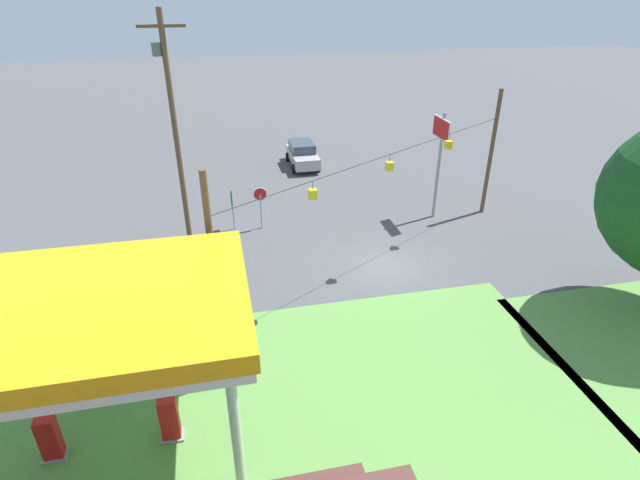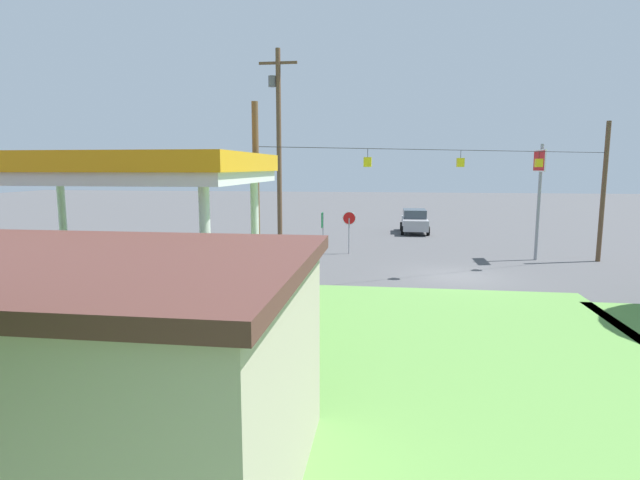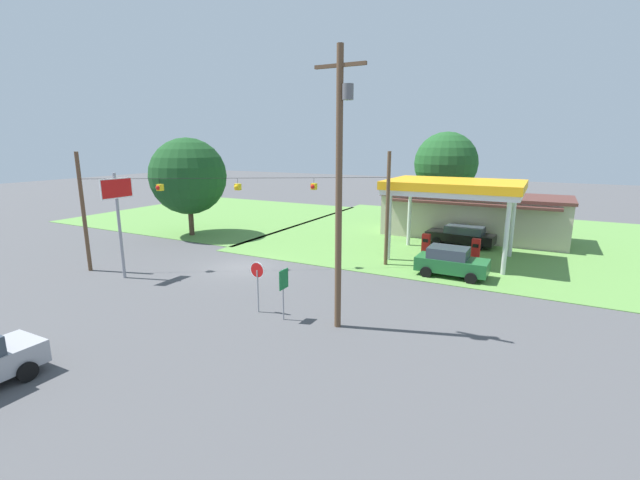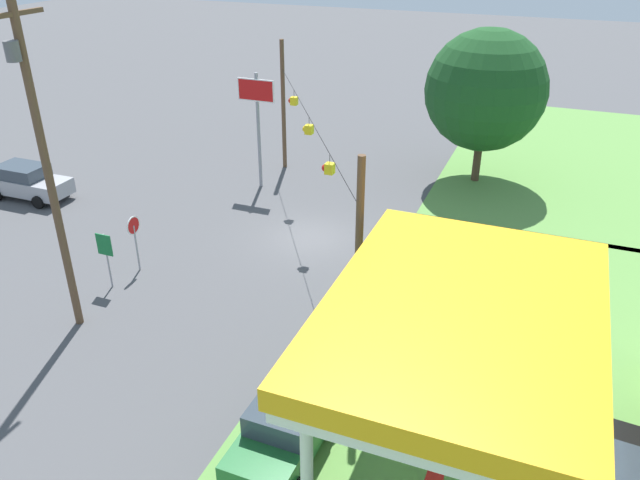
% 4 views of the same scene
% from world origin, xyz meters
% --- Properties ---
extents(ground_plane, '(160.00, 160.00, 0.00)m').
position_xyz_m(ground_plane, '(0.00, 0.00, 0.00)').
color(ground_plane, '#4C4C4F').
extents(grass_verge_station_corner, '(36.00, 28.00, 0.04)m').
position_xyz_m(grass_verge_station_corner, '(13.57, 16.64, 0.02)').
color(grass_verge_station_corner, '#5B8E42').
rests_on(grass_verge_station_corner, ground).
extents(grass_verge_opposite_corner, '(24.00, 24.00, 0.04)m').
position_xyz_m(grass_verge_opposite_corner, '(-16.00, 16.00, 0.02)').
color(grass_verge_opposite_corner, '#5B8E42').
rests_on(grass_verge_opposite_corner, ground).
extents(gas_station_canopy, '(8.80, 6.25, 5.47)m').
position_xyz_m(gas_station_canopy, '(11.57, 8.69, 4.95)').
color(gas_station_canopy, silver).
rests_on(gas_station_canopy, ground).
extents(gas_station_store, '(14.94, 6.04, 3.74)m').
position_xyz_m(gas_station_store, '(11.79, 16.62, 1.89)').
color(gas_station_store, '#B2A893').
rests_on(gas_station_store, ground).
extents(fuel_pump_near, '(0.71, 0.56, 1.59)m').
position_xyz_m(fuel_pump_near, '(9.86, 8.68, 0.76)').
color(fuel_pump_near, gray).
rests_on(fuel_pump_near, ground).
extents(fuel_pump_far, '(0.71, 0.56, 1.59)m').
position_xyz_m(fuel_pump_far, '(13.27, 8.68, 0.76)').
color(fuel_pump_far, gray).
rests_on(fuel_pump_far, ground).
extents(car_at_pumps_front, '(4.21, 2.17, 1.80)m').
position_xyz_m(car_at_pumps_front, '(12.45, 4.44, 0.93)').
color(car_at_pumps_front, '#1E602D').
rests_on(car_at_pumps_front, ground).
extents(car_at_pumps_rear, '(5.27, 2.42, 1.61)m').
position_xyz_m(car_at_pumps_rear, '(11.58, 12.93, 0.85)').
color(car_at_pumps_rear, black).
rests_on(car_at_pumps_rear, ground).
extents(stop_sign_roadside, '(0.80, 0.08, 2.50)m').
position_xyz_m(stop_sign_roadside, '(5.44, -5.62, 1.81)').
color(stop_sign_roadside, '#99999E').
rests_on(stop_sign_roadside, ground).
extents(stop_sign_overhead, '(0.22, 2.09, 6.28)m').
position_xyz_m(stop_sign_overhead, '(-4.84, -5.00, 4.47)').
color(stop_sign_overhead, gray).
rests_on(stop_sign_overhead, ground).
extents(route_sign, '(0.10, 0.70, 2.40)m').
position_xyz_m(route_sign, '(7.03, -5.83, 1.71)').
color(route_sign, gray).
rests_on(route_sign, ground).
extents(utility_pole_main, '(2.20, 0.44, 11.69)m').
position_xyz_m(utility_pole_main, '(9.55, -5.33, 6.48)').
color(utility_pole_main, brown).
rests_on(utility_pole_main, ground).
extents(signal_span_gantry, '(16.50, 10.24, 7.45)m').
position_xyz_m(signal_span_gantry, '(0.00, -0.01, 4.02)').
color(signal_span_gantry, brown).
rests_on(signal_span_gantry, ground).
extents(tree_behind_station, '(6.19, 6.19, 9.07)m').
position_xyz_m(tree_behind_station, '(8.04, 22.62, 5.96)').
color(tree_behind_station, '#4C3828').
rests_on(tree_behind_station, ground).
extents(tree_west_verge, '(6.50, 6.50, 8.42)m').
position_xyz_m(tree_west_verge, '(-10.13, 6.01, 5.17)').
color(tree_west_verge, '#4C3828').
rests_on(tree_west_verge, ground).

